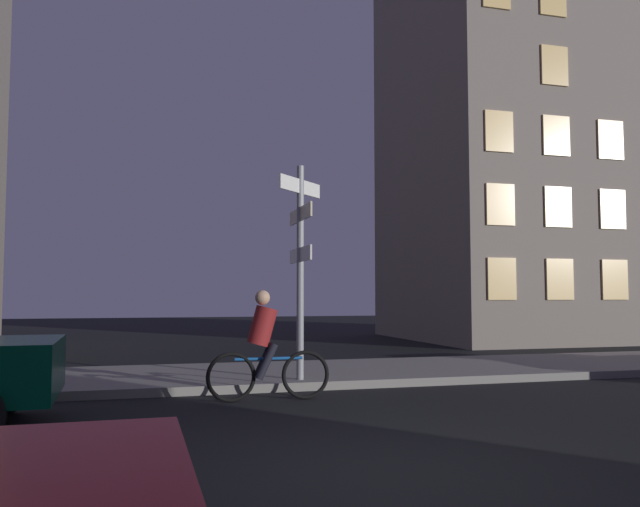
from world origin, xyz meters
The scene contains 5 objects.
ground_plane centered at (0.00, 0.00, 0.00)m, with size 80.00×80.00×0.00m, color black.
sidewalk_kerb centered at (0.00, 6.39, 0.07)m, with size 40.00×3.35×0.14m, color gray.
signpost centered at (0.47, 5.09, 2.25)m, with size 0.92×1.49×3.58m.
cyclist centered at (-0.32, 3.97, 0.75)m, with size 1.82×0.33×1.61m.
building_right_block centered at (11.54, 14.64, 7.88)m, with size 9.54×7.78×15.76m.
Camera 1 is at (-2.02, -5.22, 1.53)m, focal length 35.59 mm.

